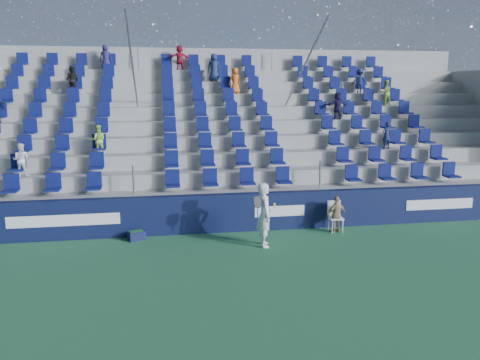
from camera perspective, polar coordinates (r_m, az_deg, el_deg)
name	(u,v)px	position (r m, az deg, el deg)	size (l,w,h in m)	color
ground	(250,268)	(11.91, 1.27, -10.68)	(70.00, 70.00, 0.00)	#2E6C44
sponsor_wall	(232,212)	(14.67, -0.99, -3.98)	(24.00, 0.32, 1.20)	#10163C
grandstand	(214,145)	(19.35, -3.24, 4.32)	(24.00, 8.17, 6.63)	#A3A29D
tennis_player	(264,215)	(13.24, 3.00, -4.25)	(0.69, 0.69, 1.83)	white
line_judge_chair	(335,214)	(15.01, 11.48, -4.07)	(0.44, 0.45, 0.96)	white
line_judge	(337,214)	(14.87, 11.69, -4.11)	(0.67, 0.28, 1.15)	tan
ball_bin	(136,235)	(14.30, -12.51, -6.55)	(0.57, 0.48, 0.27)	#0F1539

